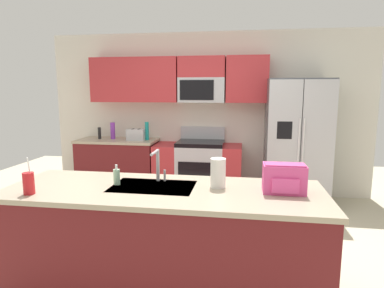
{
  "coord_description": "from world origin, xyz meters",
  "views": [
    {
      "loc": [
        0.59,
        -3.24,
        1.68
      ],
      "look_at": [
        -0.01,
        0.6,
        1.05
      ],
      "focal_mm": 30.84,
      "sensor_mm": 36.0,
      "label": 1
    }
  ],
  "objects_px": {
    "pepper_mill": "(100,133)",
    "drink_cup_red": "(29,183)",
    "range_oven": "(198,170)",
    "refrigerator": "(297,143)",
    "backpack": "(284,178)",
    "paper_towel_roll": "(218,173)",
    "toaster": "(136,135)",
    "bottle_purple": "(113,131)",
    "sink_faucet": "(158,163)",
    "bottle_teal": "(147,131)",
    "soap_dispenser": "(117,177)"
  },
  "relations": [
    {
      "from": "refrigerator",
      "to": "drink_cup_red",
      "type": "height_order",
      "value": "refrigerator"
    },
    {
      "from": "bottle_purple",
      "to": "bottle_teal",
      "type": "relative_size",
      "value": 0.94
    },
    {
      "from": "toaster",
      "to": "paper_towel_roll",
      "type": "bearing_deg",
      "value": -58.09
    },
    {
      "from": "soap_dispenser",
      "to": "pepper_mill",
      "type": "bearing_deg",
      "value": 117.18
    },
    {
      "from": "pepper_mill",
      "to": "bottle_teal",
      "type": "distance_m",
      "value": 0.8
    },
    {
      "from": "pepper_mill",
      "to": "drink_cup_red",
      "type": "xyz_separation_m",
      "value": [
        0.71,
        -2.84,
        -0.01
      ]
    },
    {
      "from": "sink_faucet",
      "to": "paper_towel_roll",
      "type": "relative_size",
      "value": 1.17
    },
    {
      "from": "bottle_purple",
      "to": "backpack",
      "type": "bearing_deg",
      "value": -46.21
    },
    {
      "from": "range_oven",
      "to": "drink_cup_red",
      "type": "bearing_deg",
      "value": -107.83
    },
    {
      "from": "refrigerator",
      "to": "paper_towel_roll",
      "type": "relative_size",
      "value": 7.71
    },
    {
      "from": "range_oven",
      "to": "bottle_purple",
      "type": "bearing_deg",
      "value": 178.9
    },
    {
      "from": "sink_faucet",
      "to": "backpack",
      "type": "distance_m",
      "value": 1.05
    },
    {
      "from": "pepper_mill",
      "to": "drink_cup_red",
      "type": "bearing_deg",
      "value": -75.87
    },
    {
      "from": "range_oven",
      "to": "toaster",
      "type": "height_order",
      "value": "range_oven"
    },
    {
      "from": "bottle_purple",
      "to": "paper_towel_roll",
      "type": "distance_m",
      "value": 3.12
    },
    {
      "from": "range_oven",
      "to": "refrigerator",
      "type": "relative_size",
      "value": 0.74
    },
    {
      "from": "drink_cup_red",
      "to": "bottle_purple",
      "type": "bearing_deg",
      "value": 99.83
    },
    {
      "from": "paper_towel_roll",
      "to": "backpack",
      "type": "bearing_deg",
      "value": -6.37
    },
    {
      "from": "soap_dispenser",
      "to": "paper_towel_roll",
      "type": "height_order",
      "value": "paper_towel_roll"
    },
    {
      "from": "toaster",
      "to": "bottle_purple",
      "type": "bearing_deg",
      "value": 169.26
    },
    {
      "from": "backpack",
      "to": "refrigerator",
      "type": "bearing_deg",
      "value": 79.19
    },
    {
      "from": "refrigerator",
      "to": "drink_cup_red",
      "type": "distance_m",
      "value": 3.66
    },
    {
      "from": "paper_towel_roll",
      "to": "backpack",
      "type": "xyz_separation_m",
      "value": [
        0.51,
        -0.06,
        -0.0
      ]
    },
    {
      "from": "bottle_teal",
      "to": "sink_faucet",
      "type": "distance_m",
      "value": 2.49
    },
    {
      "from": "refrigerator",
      "to": "sink_faucet",
      "type": "distance_m",
      "value": 2.74
    },
    {
      "from": "soap_dispenser",
      "to": "range_oven",
      "type": "bearing_deg",
      "value": 81.99
    },
    {
      "from": "refrigerator",
      "to": "sink_faucet",
      "type": "xyz_separation_m",
      "value": [
        -1.51,
        -2.28,
        0.14
      ]
    },
    {
      "from": "pepper_mill",
      "to": "drink_cup_red",
      "type": "height_order",
      "value": "drink_cup_red"
    },
    {
      "from": "range_oven",
      "to": "refrigerator",
      "type": "distance_m",
      "value": 1.55
    },
    {
      "from": "refrigerator",
      "to": "soap_dispenser",
      "type": "distance_m",
      "value": 3.03
    },
    {
      "from": "backpack",
      "to": "paper_towel_roll",
      "type": "bearing_deg",
      "value": 173.63
    },
    {
      "from": "soap_dispenser",
      "to": "refrigerator",
      "type": "bearing_deg",
      "value": 52.98
    },
    {
      "from": "pepper_mill",
      "to": "bottle_teal",
      "type": "xyz_separation_m",
      "value": [
        0.8,
        0.01,
        0.05
      ]
    },
    {
      "from": "pepper_mill",
      "to": "paper_towel_roll",
      "type": "bearing_deg",
      "value": -48.94
    },
    {
      "from": "toaster",
      "to": "soap_dispenser",
      "type": "height_order",
      "value": "toaster"
    },
    {
      "from": "bottle_purple",
      "to": "drink_cup_red",
      "type": "relative_size",
      "value": 0.94
    },
    {
      "from": "refrigerator",
      "to": "toaster",
      "type": "bearing_deg",
      "value": 179.55
    },
    {
      "from": "bottle_teal",
      "to": "soap_dispenser",
      "type": "distance_m",
      "value": 2.55
    },
    {
      "from": "bottle_purple",
      "to": "sink_faucet",
      "type": "xyz_separation_m",
      "value": [
        1.38,
        -2.38,
        0.03
      ]
    },
    {
      "from": "drink_cup_red",
      "to": "refrigerator",
      "type": "bearing_deg",
      "value": 49.23
    },
    {
      "from": "pepper_mill",
      "to": "paper_towel_roll",
      "type": "relative_size",
      "value": 0.79
    },
    {
      "from": "range_oven",
      "to": "bottle_teal",
      "type": "height_order",
      "value": "bottle_teal"
    },
    {
      "from": "range_oven",
      "to": "refrigerator",
      "type": "bearing_deg",
      "value": -2.79
    },
    {
      "from": "toaster",
      "to": "drink_cup_red",
      "type": "bearing_deg",
      "value": -88.42
    },
    {
      "from": "range_oven",
      "to": "toaster",
      "type": "distance_m",
      "value": 1.13
    },
    {
      "from": "bottle_purple",
      "to": "paper_towel_roll",
      "type": "xyz_separation_m",
      "value": [
        1.91,
        -2.47,
        -0.02
      ]
    },
    {
      "from": "toaster",
      "to": "sink_faucet",
      "type": "height_order",
      "value": "sink_faucet"
    },
    {
      "from": "toaster",
      "to": "refrigerator",
      "type": "bearing_deg",
      "value": -0.45
    },
    {
      "from": "bottle_teal",
      "to": "backpack",
      "type": "distance_m",
      "value": 3.11
    },
    {
      "from": "toaster",
      "to": "sink_faucet",
      "type": "relative_size",
      "value": 0.99
    }
  ]
}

